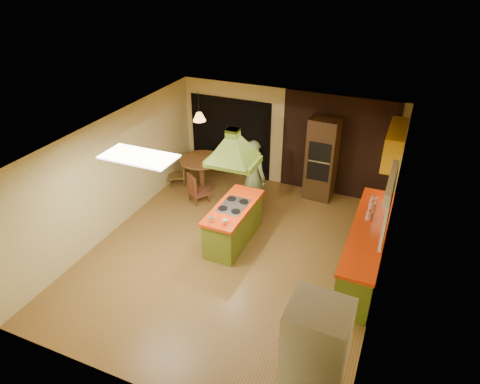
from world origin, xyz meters
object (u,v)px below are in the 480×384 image
at_px(kitchen_island, 234,223).
at_px(wall_oven, 322,159).
at_px(man, 253,178).
at_px(dining_table, 202,167).
at_px(canister_large, 373,202).
at_px(refrigerator, 314,360).

distance_m(kitchen_island, wall_oven, 2.84).
height_order(man, wall_oven, wall_oven).
xyz_separation_m(dining_table, canister_large, (4.24, -0.82, 0.45)).
distance_m(refrigerator, wall_oven, 5.66).
bearing_deg(dining_table, canister_large, -11.00).
bearing_deg(canister_large, kitchen_island, -159.32).
xyz_separation_m(man, dining_table, (-1.61, 0.60, -0.33)).
xyz_separation_m(refrigerator, canister_large, (0.16, 3.97, 0.13)).
bearing_deg(man, canister_large, -170.56).
relative_size(kitchen_island, wall_oven, 0.85).
distance_m(man, wall_oven, 1.81).
bearing_deg(dining_table, kitchen_island, -47.30).
bearing_deg(kitchen_island, refrigerator, -50.11).
height_order(wall_oven, canister_large, wall_oven).
bearing_deg(dining_table, refrigerator, -49.63).
relative_size(kitchen_island, dining_table, 1.59).
bearing_deg(man, dining_table, -6.01).
height_order(wall_oven, dining_table, wall_oven).
height_order(refrigerator, canister_large, refrigerator).
bearing_deg(wall_oven, refrigerator, -74.36).
height_order(refrigerator, dining_table, refrigerator).
bearing_deg(man, kitchen_island, 106.75).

